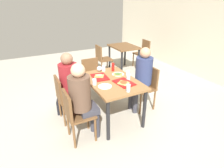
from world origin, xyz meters
name	(u,v)px	position (x,y,z in m)	size (l,w,h in m)	color
ground_plane	(112,117)	(0.00, 0.00, -0.01)	(10.00, 10.00, 0.02)	#B2AD9E
main_table	(112,85)	(0.00, 0.00, 0.67)	(1.18, 0.81, 0.77)	olive
chair_near_left	(65,96)	(-0.30, -0.79, 0.51)	(0.40, 0.40, 0.87)	brown
chair_near_right	(75,113)	(0.30, -0.79, 0.51)	(0.40, 0.40, 0.87)	brown
chair_far_side	(147,85)	(0.00, 0.79, 0.51)	(0.40, 0.40, 0.87)	brown
chair_left_end	(92,75)	(-0.97, 0.00, 0.51)	(0.40, 0.40, 0.87)	brown
person_in_red	(71,82)	(-0.30, -0.65, 0.76)	(0.32, 0.42, 1.28)	#383842
person_in_brown_jacket	(83,96)	(0.30, -0.65, 0.76)	(0.32, 0.42, 1.28)	#383842
person_far_side	(142,74)	(0.00, 0.65, 0.76)	(0.32, 0.42, 1.28)	#383842
tray_red_near	(100,77)	(-0.21, -0.14, 0.78)	(0.36, 0.26, 0.02)	#B21414
tray_red_far	(124,83)	(0.21, 0.12, 0.78)	(0.36, 0.26, 0.02)	#B21414
paper_plate_center	(118,74)	(-0.18, 0.22, 0.78)	(0.22, 0.22, 0.01)	white
paper_plate_near_edge	(105,86)	(0.18, -0.22, 0.78)	(0.22, 0.22, 0.01)	white
pizza_slice_a	(99,76)	(-0.24, -0.14, 0.80)	(0.20, 0.20, 0.02)	#C68C47
pizza_slice_b	(124,82)	(0.22, 0.10, 0.80)	(0.21, 0.20, 0.02)	tan
pizza_slice_c	(118,74)	(-0.16, 0.21, 0.79)	(0.21, 0.21, 0.02)	tan
plastic_cup_a	(128,73)	(-0.03, 0.34, 0.82)	(0.07, 0.07, 0.10)	white
plastic_cup_b	(94,82)	(0.03, -0.34, 0.82)	(0.07, 0.07, 0.10)	white
plastic_cup_c	(104,68)	(-0.47, 0.06, 0.82)	(0.07, 0.07, 0.10)	white
plastic_cup_d	(128,77)	(0.12, 0.26, 0.82)	(0.07, 0.07, 0.10)	white
soda_can	(128,88)	(0.50, 0.02, 0.83)	(0.07, 0.07, 0.12)	#B7BCC6
condiment_bottle	(113,67)	(-0.38, 0.22, 0.85)	(0.06, 0.06, 0.16)	red
foil_bundle	(99,69)	(-0.50, -0.02, 0.82)	(0.10, 0.10, 0.10)	silver
handbag	(62,105)	(-0.65, -0.80, 0.14)	(0.32, 0.16, 0.28)	black
background_table	(124,50)	(-2.06, 1.47, 0.64)	(0.90, 0.70, 0.77)	brown
background_chair_near	(102,58)	(-2.06, 0.74, 0.51)	(0.40, 0.40, 0.87)	brown
background_chair_far	(143,51)	(-2.06, 2.21, 0.51)	(0.40, 0.40, 0.87)	brown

